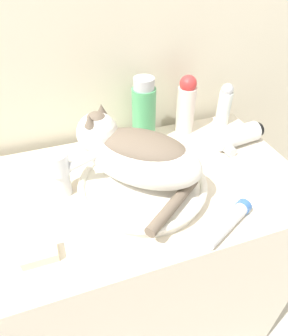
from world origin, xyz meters
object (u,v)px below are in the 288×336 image
cat (136,153)px  hair_dryer (236,137)px  mouthwash_bottle (144,111)px  deodorant_stick (225,104)px  faucet (64,170)px  soap_bar (40,255)px  lotion_bottle_white (186,105)px  cream_tube (228,222)px

cat → hair_dryer: (0.37, 0.10, -0.09)m
mouthwash_bottle → deodorant_stick: bearing=0.0°
faucet → soap_bar: faucet is taller
mouthwash_bottle → soap_bar: 0.54m
lotion_bottle_white → cream_tube: size_ratio=1.23×
cat → soap_bar: 0.32m
deodorant_stick → hair_dryer: 0.15m
hair_dryer → deodorant_stick: bearing=70.7°
cat → cream_tube: cat is taller
faucet → deodorant_stick: size_ratio=0.97×
hair_dryer → soap_bar: 0.69m
soap_bar → hair_dryer: bearing=20.6°
mouthwash_bottle → cream_tube: bearing=-81.7°
deodorant_stick → soap_bar: bearing=-150.8°
soap_bar → deodorant_stick: bearing=29.2°
mouthwash_bottle → cream_tube: mouthwash_bottle is taller
cat → faucet: cat is taller
faucet → deodorant_stick: 0.62m
lotion_bottle_white → soap_bar: bearing=-144.1°
cat → lotion_bottle_white: size_ratio=1.75×
lotion_bottle_white → cream_tube: lotion_bottle_white is taller
cat → faucet: (-0.18, 0.05, -0.04)m
soap_bar → lotion_bottle_white: bearing=35.9°
faucet → lotion_bottle_white: lotion_bottle_white is taller
cream_tube → hair_dryer: 0.36m
mouthwash_bottle → lotion_bottle_white: (0.15, 0.00, -0.00)m
mouthwash_bottle → hair_dryer: (0.27, -0.14, -0.07)m
cat → mouthwash_bottle: 0.26m
deodorant_stick → mouthwash_bottle: mouthwash_bottle is taller
cream_tube → mouthwash_bottle: bearing=98.3°
cat → mouthwash_bottle: (0.10, 0.24, -0.02)m
deodorant_stick → hair_dryer: bearing=-102.7°
cream_tube → faucet: bearing=144.4°
cream_tube → deodorant_stick: bearing=61.2°
deodorant_stick → mouthwash_bottle: bearing=-180.0°
faucet → cream_tube: faucet is taller
faucet → soap_bar: 0.22m
mouthwash_bottle → soap_bar: mouthwash_bottle is taller
cat → soap_bar: (-0.27, -0.14, -0.11)m
soap_bar → mouthwash_bottle: bearing=45.4°
mouthwash_bottle → faucet: bearing=-146.7°
cat → mouthwash_bottle: bearing=-71.9°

